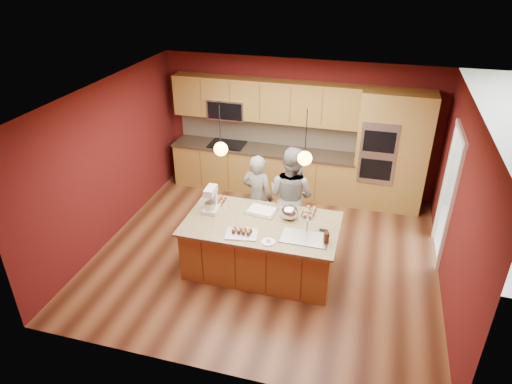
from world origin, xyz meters
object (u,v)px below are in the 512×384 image
(island, at_px, (262,246))
(person_right, at_px, (291,196))
(person_left, at_px, (257,197))
(mixing_bowl, at_px, (289,212))
(stand_mixer, at_px, (211,201))

(island, distance_m, person_right, 1.04)
(island, xyz_separation_m, person_left, (-0.33, 0.91, 0.33))
(person_right, relative_size, mixing_bowl, 6.48)
(stand_mixer, bearing_deg, person_left, 53.96)
(person_left, height_order, person_right, person_right)
(island, height_order, person_right, person_right)
(island, distance_m, mixing_bowl, 0.68)
(person_left, xyz_separation_m, mixing_bowl, (0.69, -0.67, 0.19))
(person_left, relative_size, mixing_bowl, 5.71)
(person_right, bearing_deg, island, 97.41)
(stand_mixer, relative_size, mixing_bowl, 1.54)
(person_right, xyz_separation_m, mixing_bowl, (0.11, -0.67, 0.09))
(person_left, xyz_separation_m, person_right, (0.58, 0.00, 0.10))
(person_left, height_order, mixing_bowl, person_left)
(island, height_order, person_left, person_left)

